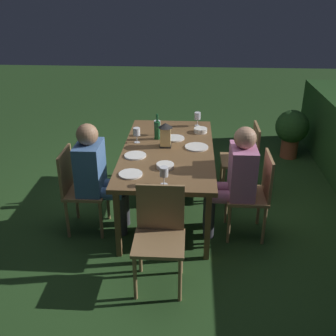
% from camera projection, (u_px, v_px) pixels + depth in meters
% --- Properties ---
extents(ground_plane, '(16.00, 16.00, 0.00)m').
position_uv_depth(ground_plane, '(168.00, 209.00, 4.59)').
color(ground_plane, '#26471E').
extents(dining_table, '(1.87, 0.96, 0.74)m').
position_uv_depth(dining_table, '(168.00, 154.00, 4.30)').
color(dining_table, brown).
rests_on(dining_table, ground).
extents(chair_side_left_b, '(0.42, 0.40, 0.87)m').
position_uv_depth(chair_side_left_b, '(79.00, 186.00, 4.05)').
color(chair_side_left_b, '#937047').
rests_on(chair_side_left_b, ground).
extents(person_in_blue, '(0.38, 0.47, 1.15)m').
position_uv_depth(person_in_blue, '(97.00, 173.00, 3.98)').
color(person_in_blue, '#426699').
rests_on(person_in_blue, ground).
extents(chair_side_right_b, '(0.42, 0.40, 0.87)m').
position_uv_depth(chair_side_right_b, '(254.00, 191.00, 3.96)').
color(chair_side_right_b, '#937047').
rests_on(chair_side_right_b, ground).
extents(person_in_pink, '(0.38, 0.47, 1.15)m').
position_uv_depth(person_in_pink, '(235.00, 177.00, 3.90)').
color(person_in_pink, '#C675A3').
rests_on(person_in_pink, ground).
extents(chair_head_far, '(0.40, 0.42, 0.87)m').
position_uv_depth(chair_head_far, '(160.00, 233.00, 3.32)').
color(chair_head_far, '#937047').
rests_on(chair_head_far, ground).
extents(chair_side_right_a, '(0.42, 0.40, 0.87)m').
position_uv_depth(chair_side_right_a, '(244.00, 157.00, 4.72)').
color(chair_side_right_a, '#937047').
rests_on(chair_side_right_a, ground).
extents(lantern_centerpiece, '(0.15, 0.15, 0.27)m').
position_uv_depth(lantern_centerpiece, '(165.00, 133.00, 4.29)').
color(lantern_centerpiece, black).
rests_on(lantern_centerpiece, dining_table).
extents(green_bottle_on_table, '(0.07, 0.07, 0.29)m').
position_uv_depth(green_bottle_on_table, '(157.00, 130.00, 4.50)').
color(green_bottle_on_table, '#195128').
rests_on(green_bottle_on_table, dining_table).
extents(wine_glass_a, '(0.08, 0.08, 0.17)m').
position_uv_depth(wine_glass_a, '(157.00, 125.00, 4.62)').
color(wine_glass_a, silver).
rests_on(wine_glass_a, dining_table).
extents(wine_glass_b, '(0.08, 0.08, 0.17)m').
position_uv_depth(wine_glass_b, '(164.00, 173.00, 3.50)').
color(wine_glass_b, silver).
rests_on(wine_glass_b, dining_table).
extents(wine_glass_c, '(0.08, 0.08, 0.17)m').
position_uv_depth(wine_glass_c, '(137.00, 132.00, 4.40)').
color(wine_glass_c, silver).
rests_on(wine_glass_c, dining_table).
extents(wine_glass_d, '(0.08, 0.08, 0.17)m').
position_uv_depth(wine_glass_d, '(197.00, 117.00, 4.90)').
color(wine_glass_d, silver).
rests_on(wine_glass_d, dining_table).
extents(plate_a, '(0.22, 0.22, 0.01)m').
position_uv_depth(plate_a, '(131.00, 174.00, 3.72)').
color(plate_a, white).
rests_on(plate_a, dining_table).
extents(plate_b, '(0.22, 0.22, 0.01)m').
position_uv_depth(plate_b, '(135.00, 155.00, 4.11)').
color(plate_b, white).
rests_on(plate_b, dining_table).
extents(plate_c, '(0.25, 0.25, 0.01)m').
position_uv_depth(plate_c, '(197.00, 147.00, 4.31)').
color(plate_c, silver).
rests_on(plate_c, dining_table).
extents(plate_d, '(0.22, 0.22, 0.01)m').
position_uv_depth(plate_d, '(175.00, 138.00, 4.55)').
color(plate_d, silver).
rests_on(plate_d, dining_table).
extents(bowl_olives, '(0.15, 0.15, 0.05)m').
position_uv_depth(bowl_olives, '(200.00, 130.00, 4.73)').
color(bowl_olives, silver).
rests_on(bowl_olives, dining_table).
extents(bowl_bread, '(0.17, 0.17, 0.04)m').
position_uv_depth(bowl_bread, '(166.00, 166.00, 3.85)').
color(bowl_bread, silver).
rests_on(bowl_bread, dining_table).
extents(potted_plant_by_hedge, '(0.47, 0.47, 0.70)m').
position_uv_depth(potted_plant_by_hedge, '(292.00, 129.00, 5.74)').
color(potted_plant_by_hedge, brown).
rests_on(potted_plant_by_hedge, ground).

